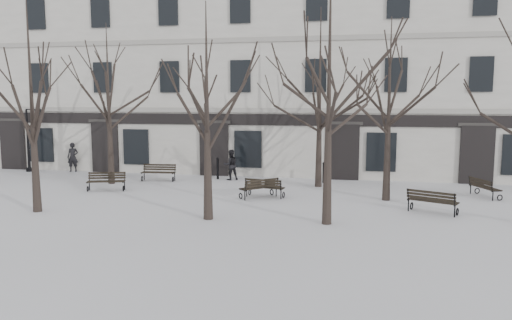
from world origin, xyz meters
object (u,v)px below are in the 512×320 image
(bench_4, at_px, (259,187))
(tree_0, at_px, (30,80))
(bench_0, at_px, (106,181))
(bench_5, at_px, (484,187))
(bench_1, at_px, (265,187))
(tree_2, at_px, (329,62))
(bench_3, at_px, (159,172))
(bench_2, at_px, (432,201))
(lamp_post, at_px, (32,134))
(tree_1, at_px, (207,85))

(bench_4, bearing_deg, tree_0, -16.02)
(bench_0, bearing_deg, bench_5, -10.46)
(bench_1, xyz_separation_m, bench_5, (9.25, 1.93, -0.01))
(tree_2, bearing_deg, bench_4, 128.62)
(bench_3, xyz_separation_m, bench_4, (5.95, -3.30, -0.01))
(bench_0, relative_size, bench_4, 1.11)
(bench_1, height_order, bench_2, bench_2)
(tree_2, bearing_deg, bench_2, 31.78)
(tree_2, relative_size, bench_5, 5.04)
(tree_0, relative_size, bench_3, 4.44)
(bench_0, distance_m, bench_3, 3.31)
(lamp_post, bearing_deg, bench_2, -16.98)
(tree_1, height_order, bench_1, tree_1)
(tree_0, xyz_separation_m, lamp_post, (-6.65, 9.09, -2.72))
(tree_1, distance_m, lamp_post, 16.22)
(bench_0, relative_size, bench_5, 1.03)
(tree_2, bearing_deg, bench_0, 158.24)
(bench_5, bearing_deg, bench_2, 122.82)
(tree_0, distance_m, bench_2, 15.41)
(bench_2, bearing_deg, tree_2, 56.94)
(bench_1, relative_size, bench_3, 0.98)
(bench_1, distance_m, bench_2, 6.85)
(bench_0, xyz_separation_m, bench_4, (7.25, -0.25, 0.00))
(tree_0, xyz_separation_m, tree_2, (10.81, 0.32, 0.52))
(tree_2, relative_size, bench_1, 4.99)
(tree_1, bearing_deg, bench_4, 75.51)
(bench_1, xyz_separation_m, bench_3, (-6.15, 3.14, 0.02))
(bench_0, height_order, bench_4, bench_4)
(bench_3, relative_size, bench_4, 1.10)
(tree_0, distance_m, bench_4, 9.83)
(bench_5, bearing_deg, lamp_post, 61.67)
(bench_1, xyz_separation_m, lamp_post, (-14.55, 4.73, 1.72))
(tree_2, distance_m, bench_3, 12.57)
(bench_1, relative_size, bench_4, 1.08)
(tree_1, relative_size, bench_3, 4.25)
(bench_5, bearing_deg, bench_1, 80.16)
(bench_5, bearing_deg, tree_0, 88.53)
(tree_0, distance_m, bench_3, 8.88)
(bench_2, height_order, bench_4, bench_2)
(tree_0, xyz_separation_m, bench_5, (17.15, 6.29, -4.45))
(bench_4, relative_size, lamp_post, 0.43)
(tree_0, distance_m, bench_1, 10.06)
(bench_0, distance_m, bench_2, 14.19)
(bench_2, bearing_deg, bench_3, 4.28)
(bench_3, xyz_separation_m, bench_5, (15.39, -1.21, -0.02))
(tree_2, relative_size, bench_2, 4.67)
(tree_2, bearing_deg, bench_3, 141.59)
(bench_1, bearing_deg, tree_1, 84.25)
(bench_1, bearing_deg, bench_4, 49.85)
(tree_2, distance_m, bench_5, 10.02)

